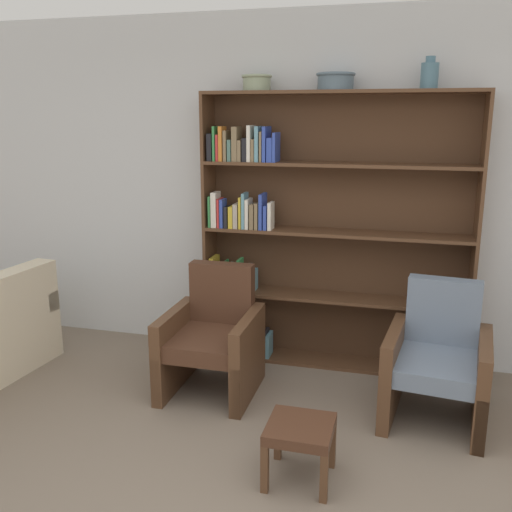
# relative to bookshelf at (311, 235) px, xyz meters

# --- Properties ---
(wall_back) EXTENTS (12.00, 0.06, 2.75)m
(wall_back) POSITION_rel_bookshelf_xyz_m (0.23, 0.17, 0.33)
(wall_back) COLOR silver
(wall_back) RESTS_ON ground
(bookshelf) EXTENTS (2.08, 0.30, 2.14)m
(bookshelf) POSITION_rel_bookshelf_xyz_m (0.00, 0.00, 0.00)
(bookshelf) COLOR brown
(bookshelf) RESTS_ON ground
(bowl_olive) EXTENTS (0.23, 0.23, 0.12)m
(bowl_olive) POSITION_rel_bookshelf_xyz_m (-0.43, -0.02, 1.16)
(bowl_olive) COLOR gray
(bowl_olive) RESTS_ON bookshelf
(bowl_slate) EXTENTS (0.28, 0.28, 0.12)m
(bowl_slate) POSITION_rel_bookshelf_xyz_m (0.16, -0.02, 1.16)
(bowl_slate) COLOR slate
(bowl_slate) RESTS_ON bookshelf
(vase_tall) EXTENTS (0.12, 0.12, 0.22)m
(vase_tall) POSITION_rel_bookshelf_xyz_m (0.81, -0.02, 1.19)
(vase_tall) COLOR slate
(vase_tall) RESTS_ON bookshelf
(armchair_leather) EXTENTS (0.64, 0.68, 0.90)m
(armchair_leather) POSITION_rel_bookshelf_xyz_m (-0.58, -0.69, -0.66)
(armchair_leather) COLOR brown
(armchair_leather) RESTS_ON ground
(armchair_cushioned) EXTENTS (0.71, 0.75, 0.90)m
(armchair_cushioned) POSITION_rel_bookshelf_xyz_m (0.98, -0.69, -0.66)
(armchair_cushioned) COLOR brown
(armchair_cushioned) RESTS_ON ground
(footstool) EXTENTS (0.36, 0.36, 0.34)m
(footstool) POSITION_rel_bookshelf_xyz_m (0.23, -1.60, -0.77)
(footstool) COLOR brown
(footstool) RESTS_ON ground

